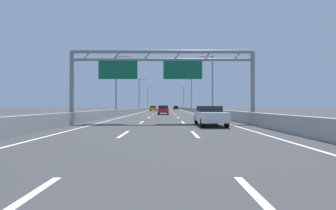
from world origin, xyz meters
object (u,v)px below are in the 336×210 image
black_car (176,108)px  streetlamp_right_distant (183,97)px  sign_gantry (160,67)px  streetlamp_left_mid (118,81)px  streetlamp_left_far (140,92)px  yellow_car (166,108)px  green_car (166,108)px  orange_car (153,108)px  white_car (210,115)px  streetlamp_right_mid (211,81)px  streetlamp_left_distant (148,97)px  red_car (163,110)px  streetlamp_right_far (191,92)px

black_car → streetlamp_right_distant: bearing=73.2°
sign_gantry → streetlamp_right_distant: streetlamp_right_distant is taller
streetlamp_left_mid → streetlamp_left_far: same height
sign_gantry → yellow_car: 74.37m
green_car → yellow_car: bearing=89.7°
streetlamp_left_mid → orange_car: 29.47m
yellow_car → streetlamp_left_mid: bearing=-97.6°
streetlamp_right_distant → black_car: size_ratio=2.31×
white_car → black_car: black_car is taller
streetlamp_right_mid → streetlamp_left_distant: 67.58m
streetlamp_left_distant → red_car: 64.08m
streetlamp_right_far → yellow_car: size_ratio=2.31×
streetlamp_right_far → white_car: (-3.93, -54.18, -4.64)m
sign_gantry → streetlamp_left_mid: (-7.22, 17.65, 0.58)m
streetlamp_right_far → orange_car: size_ratio=2.22×
streetlamp_right_mid → white_car: (-3.93, -21.23, -4.64)m
streetlamp_left_far → orange_car: bearing=-45.3°
green_car → sign_gantry: bearing=-90.2°
streetlamp_left_far → green_car: size_ratio=2.12×
black_car → streetlamp_right_far: bearing=-80.1°
streetlamp_right_mid → orange_car: (-10.84, 28.82, -4.66)m
streetlamp_right_distant → green_car: 21.11m
streetlamp_right_distant → orange_car: 38.92m
streetlamp_left_distant → sign_gantry: bearing=-85.1°
sign_gantry → streetlamp_left_mid: size_ratio=1.71×
streetlamp_right_distant → orange_car: (-10.84, -37.09, -4.66)m
orange_car → streetlamp_left_far: bearing=134.7°
streetlamp_left_far → streetlamp_right_distant: size_ratio=1.00×
sign_gantry → white_car: sign_gantry is taller
streetlamp_left_mid → streetlamp_right_far: 36.18m
streetlamp_right_far → red_car: streetlamp_right_far is taller
streetlamp_right_distant → black_car: bearing=-106.8°
sign_gantry → black_car: 71.76m
streetlamp_left_far → red_car: 31.74m
streetlamp_left_far → red_car: (7.27, -30.55, -4.63)m
streetlamp_right_mid → yellow_car: 57.27m
streetlamp_right_far → white_car: bearing=-94.1°
streetlamp_left_mid → streetlamp_left_far: 32.95m
sign_gantry → orange_car: (-3.13, 46.47, -4.07)m
streetlamp_right_mid → streetlamp_right_far: (0.00, 32.95, 0.00)m
streetlamp_right_far → streetlamp_right_mid: bearing=-90.0°
sign_gantry → streetlamp_right_mid: 19.27m
orange_car → black_car: bearing=74.0°
orange_car → streetlamp_left_mid: bearing=-98.1°
white_car → sign_gantry: bearing=136.6°
streetlamp_left_far → streetlamp_left_distant: size_ratio=1.00×
streetlamp_right_far → orange_car: (-10.84, -4.14, -4.66)m
sign_gantry → black_car: bearing=86.7°
streetlamp_left_distant → green_car: 21.14m
streetlamp_right_distant → orange_car: streetlamp_right_distant is taller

